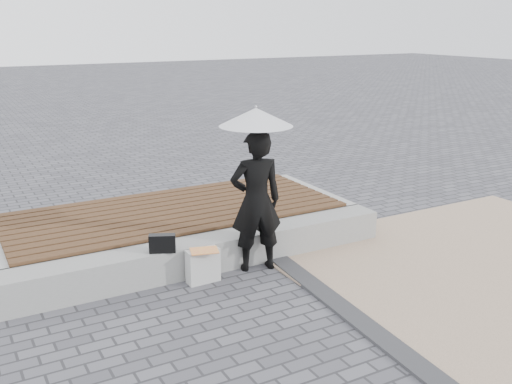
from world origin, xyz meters
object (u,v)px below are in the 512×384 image
(seating_ledge, at_px, (210,253))
(handbag, at_px, (162,243))
(parasol, at_px, (256,117))
(canvas_tote, at_px, (203,266))
(woman, at_px, (256,201))

(seating_ledge, bearing_deg, handbag, -166.25)
(parasol, bearing_deg, canvas_tote, -176.60)
(seating_ledge, xyz_separation_m, parasol, (0.50, -0.30, 1.71))
(handbag, bearing_deg, woman, 17.24)
(seating_ledge, xyz_separation_m, woman, (0.50, -0.30, 0.68))
(seating_ledge, bearing_deg, woman, -31.26)
(parasol, height_order, canvas_tote, parasol)
(seating_ledge, distance_m, parasol, 1.81)
(parasol, bearing_deg, woman, -90.00)
(woman, relative_size, handbag, 5.77)
(parasol, xyz_separation_m, canvas_tote, (-0.74, -0.04, -1.71))
(handbag, xyz_separation_m, canvas_tote, (0.43, -0.18, -0.30))
(seating_ledge, relative_size, woman, 2.83)
(seating_ledge, bearing_deg, canvas_tote, -125.56)
(seating_ledge, xyz_separation_m, handbag, (-0.67, -0.17, 0.31))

